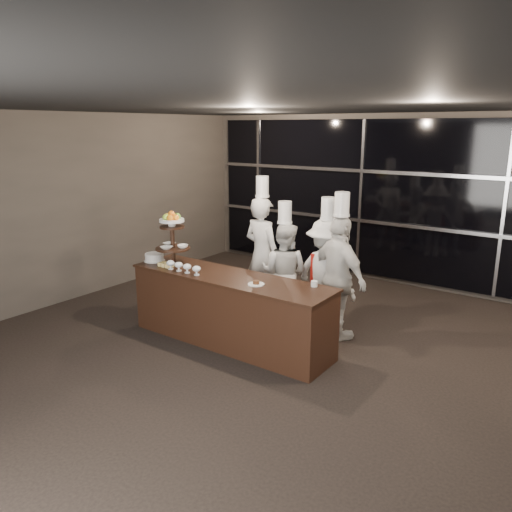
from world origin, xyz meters
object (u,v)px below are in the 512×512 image
Objects in this scene: buffet_counter at (230,309)px; chef_d at (339,277)px; display_stand at (172,234)px; chef_c at (326,273)px; chef_a at (262,253)px; chef_b at (284,272)px; layer_cake at (154,257)px.

buffet_counter is 1.49m from chef_d.
chef_d is at bearing 25.11° from display_stand.
display_stand is 2.20m from chef_c.
chef_a is at bearing 62.13° from display_stand.
chef_b is (0.16, 1.04, 0.29)m from buffet_counter.
display_stand is at bearing -117.87° from chef_a.
chef_b is at bearing 41.75° from display_stand.
chef_c reaches higher than chef_b.
chef_c is (0.56, 0.21, 0.03)m from chef_b.
chef_c is (1.72, 1.24, -0.55)m from display_stand.
chef_d is (1.06, 0.97, 0.39)m from buffet_counter.
chef_b is (1.49, 1.09, -0.22)m from layer_cake.
layer_cake is (-1.33, -0.05, 0.51)m from buffet_counter.
buffet_counter is 1.35m from chef_a.
layer_cake is 1.86m from chef_b.
chef_a reaches higher than buffet_counter.
chef_c is at bearing 59.85° from buffet_counter.
chef_c is (0.72, 1.24, 0.32)m from buffet_counter.
layer_cake is at bearing -156.98° from chef_d.
display_stand is 0.36× the size of chef_a.
chef_c is (1.08, 0.02, -0.13)m from chef_a.
chef_a is (0.98, 1.27, -0.06)m from layer_cake.
display_stand is 2.33m from chef_d.
chef_d is at bearing 23.02° from layer_cake.
buffet_counter is 1.54× the size of chef_c.
chef_a is at bearing 52.53° from layer_cake.
layer_cake is 0.17× the size of chef_b.
layer_cake reaches higher than buffet_counter.
chef_b is 0.91m from chef_d.
chef_a is 1.08m from chef_c.
buffet_counter is 3.81× the size of display_stand.
layer_cake is 0.16× the size of chef_c.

